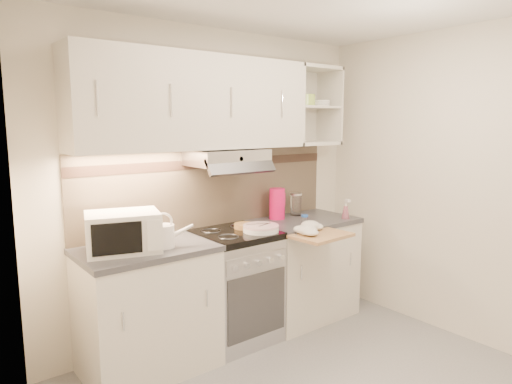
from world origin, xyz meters
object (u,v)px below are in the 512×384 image
electric_range (235,286)px  cutting_board (317,234)px  plate_stack (261,228)px  glass_jar (296,204)px  watering_can (165,235)px  pink_pitcher (277,204)px  microwave (123,232)px  spray_bottle (346,211)px

electric_range → cutting_board: electric_range is taller
electric_range → plate_stack: (0.16, -0.14, 0.48)m
electric_range → glass_jar: (0.82, 0.17, 0.55)m
watering_can → glass_jar: watering_can is taller
watering_can → pink_pitcher: pink_pitcher is taller
microwave → plate_stack: size_ratio=1.94×
electric_range → plate_stack: bearing=-40.9°
pink_pitcher → cutting_board: pink_pitcher is taller
plate_stack → spray_bottle: size_ratio=1.51×
glass_jar → spray_bottle: (0.24, -0.39, -0.03)m
watering_can → cutting_board: (1.16, -0.31, -0.11)m
electric_range → cutting_board: (0.52, -0.40, 0.42)m
pink_pitcher → cutting_board: bearing=-90.8°
microwave → cutting_board: size_ratio=1.20×
plate_stack → spray_bottle: (0.90, -0.08, 0.05)m
microwave → pink_pitcher: 1.50m
plate_stack → cutting_board: (0.36, -0.26, -0.05)m
microwave → spray_bottle: 1.99m
electric_range → plate_stack: 0.52m
glass_jar → spray_bottle: 0.46m
plate_stack → pink_pitcher: (0.42, 0.29, 0.11)m
watering_can → plate_stack: (0.80, -0.05, -0.06)m
microwave → watering_can: bearing=-0.1°
electric_range → watering_can: size_ratio=3.22×
watering_can → pink_pitcher: (1.22, 0.24, 0.05)m
plate_stack → pink_pitcher: bearing=34.8°
pink_pitcher → cutting_board: (-0.06, -0.55, -0.17)m
plate_stack → electric_range: bearing=139.1°
pink_pitcher → spray_bottle: (0.49, -0.37, -0.06)m
glass_jar → electric_range: bearing=-168.3°
microwave → plate_stack: microwave is taller
pink_pitcher → spray_bottle: 0.62m
spray_bottle → microwave: bearing=179.3°
watering_can → spray_bottle: bearing=15.9°
electric_range → glass_jar: 1.00m
microwave → spray_bottle: bearing=10.5°
glass_jar → cutting_board: size_ratio=0.46×
plate_stack → glass_jar: bearing=25.0°
pink_pitcher → glass_jar: (0.24, 0.02, -0.03)m
plate_stack → pink_pitcher: size_ratio=1.03×
electric_range → pink_pitcher: 0.84m
microwave → glass_jar: size_ratio=2.64×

